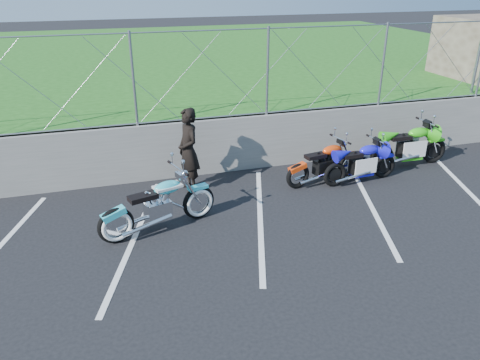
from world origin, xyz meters
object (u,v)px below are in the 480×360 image
object	(u,v)px
sportbike_green	(410,148)
sportbike_blue	(362,164)
cruiser_turquoise	(160,207)
naked_orange	(325,165)
person_standing	(188,150)

from	to	relation	value
sportbike_green	sportbike_blue	xyz separation A→B (m)	(-1.62, -0.51, -0.05)
cruiser_turquoise	sportbike_blue	world-z (taller)	cruiser_turquoise
cruiser_turquoise	sportbike_blue	bearing A→B (deg)	-6.45
naked_orange	cruiser_turquoise	bearing A→B (deg)	-174.81
sportbike_green	person_standing	bearing A→B (deg)	178.27
person_standing	naked_orange	bearing A→B (deg)	69.24
cruiser_turquoise	sportbike_blue	size ratio (longest dim) A/B	1.19
sportbike_blue	person_standing	bearing A→B (deg)	164.73
sportbike_green	naked_orange	bearing A→B (deg)	-172.78
naked_orange	sportbike_green	size ratio (longest dim) A/B	0.93
naked_orange	person_standing	bearing A→B (deg)	160.52
naked_orange	sportbike_blue	world-z (taller)	naked_orange
cruiser_turquoise	sportbike_blue	xyz separation A→B (m)	(4.64, 0.85, -0.04)
sportbike_green	sportbike_blue	bearing A→B (deg)	-162.14
sportbike_green	person_standing	distance (m)	5.43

